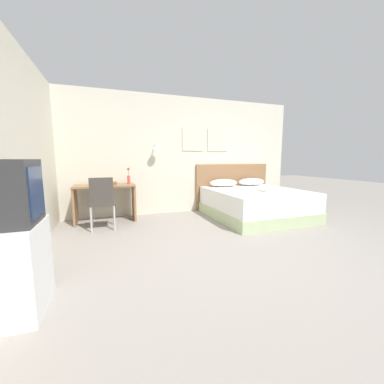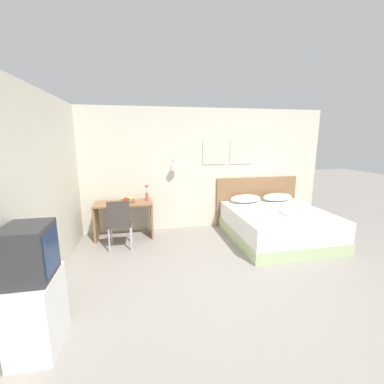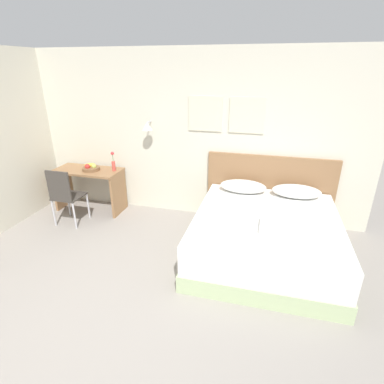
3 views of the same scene
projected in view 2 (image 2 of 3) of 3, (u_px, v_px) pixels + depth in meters
name	position (u px, v px, depth m)	size (l,w,h in m)	color
ground_plane	(247.00, 301.00, 3.24)	(24.00, 24.00, 0.00)	gray
wall_back	(198.00, 169.00, 5.71)	(5.82, 0.31, 2.65)	beige
wall_left	(2.00, 213.00, 2.40)	(0.06, 5.84, 2.65)	beige
bed	(278.00, 225.00, 5.16)	(1.84, 1.97, 0.60)	#B2C693
headboard	(256.00, 201.00, 6.08)	(1.96, 0.06, 1.12)	#8E6642
pillow_left	(246.00, 199.00, 5.73)	(0.70, 0.37, 0.18)	white
pillow_right	(277.00, 197.00, 5.88)	(0.70, 0.37, 0.18)	white
folded_towel_near_foot	(290.00, 213.00, 4.83)	(0.30, 0.35, 0.06)	white
desk	(124.00, 213.00, 5.22)	(1.14, 0.54, 0.74)	#8E6642
desk_chair	(119.00, 221.00, 4.62)	(0.42, 0.42, 0.94)	#3D3833
fruit_bowl	(128.00, 200.00, 5.17)	(0.29, 0.29, 0.12)	brown
flower_vase	(147.00, 194.00, 5.30)	(0.06, 0.06, 0.33)	#D14C42
tv_stand	(37.00, 313.00, 2.47)	(0.40, 0.61, 0.74)	white
television	(29.00, 253.00, 2.35)	(0.39, 0.47, 0.51)	#2D2D30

